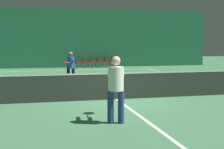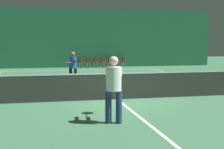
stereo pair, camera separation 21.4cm
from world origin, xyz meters
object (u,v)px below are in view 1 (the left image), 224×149
(courtside_chair_4, at_px, (103,61))
(courtside_chair_5, at_px, (110,61))
(courtside_chair_0, at_px, (74,62))
(player_near, at_px, (116,84))
(courtside_chair_1, at_px, (81,62))
(tennis_net, at_px, (117,85))
(courtside_chair_3, at_px, (96,61))
(player_far, at_px, (71,65))
(courtside_chair_2, at_px, (89,62))
(courtside_chair_6, at_px, (117,61))

(courtside_chair_4, xyz_separation_m, courtside_chair_5, (0.59, 0.00, 0.00))
(courtside_chair_0, xyz_separation_m, courtside_chair_4, (2.35, 0.00, 0.00))
(player_near, relative_size, courtside_chair_1, 1.99)
(tennis_net, height_order, courtside_chair_0, tennis_net)
(tennis_net, bearing_deg, courtside_chair_3, 82.63)
(courtside_chair_0, distance_m, courtside_chair_5, 2.94)
(tennis_net, bearing_deg, player_far, 104.65)
(courtside_chair_0, xyz_separation_m, courtside_chair_5, (2.94, 0.00, 0.00))
(player_near, bearing_deg, courtside_chair_3, 5.69)
(courtside_chair_2, xyz_separation_m, courtside_chair_5, (1.76, 0.00, 0.00))
(player_far, height_order, courtside_chair_3, player_far)
(courtside_chair_0, xyz_separation_m, courtside_chair_3, (1.76, 0.00, 0.00))
(tennis_net, relative_size, courtside_chair_6, 14.29)
(courtside_chair_4, bearing_deg, player_far, -20.60)
(courtside_chair_3, relative_size, courtside_chair_4, 1.00)
(courtside_chair_5, bearing_deg, courtside_chair_4, -90.00)
(courtside_chair_1, distance_m, courtside_chair_5, 2.35)
(courtside_chair_0, bearing_deg, courtside_chair_6, 90.00)
(player_far, xyz_separation_m, courtside_chair_6, (4.74, 9.48, -0.42))
(player_far, bearing_deg, courtside_chair_6, 170.04)
(courtside_chair_4, distance_m, courtside_chair_5, 0.59)
(player_near, distance_m, courtside_chair_0, 17.12)
(player_near, xyz_separation_m, courtside_chair_0, (0.85, 17.10, -0.49))
(player_near, bearing_deg, courtside_chair_0, 11.53)
(courtside_chair_4, distance_m, courtside_chair_6, 1.17)
(player_near, relative_size, player_far, 1.07)
(courtside_chair_2, relative_size, courtside_chair_3, 1.00)
(tennis_net, bearing_deg, player_near, -104.45)
(courtside_chair_6, bearing_deg, courtside_chair_2, -90.00)
(player_near, relative_size, courtside_chair_4, 1.99)
(courtside_chair_2, bearing_deg, courtside_chair_3, 90.00)
(courtside_chair_1, height_order, courtside_chair_3, same)
(tennis_net, height_order, courtside_chair_1, tennis_net)
(player_far, distance_m, courtside_chair_6, 10.61)
(tennis_net, distance_m, courtside_chair_0, 13.96)
(courtside_chair_6, bearing_deg, player_near, -14.36)
(player_far, xyz_separation_m, courtside_chair_5, (4.15, 9.48, -0.42))
(courtside_chair_6, bearing_deg, courtside_chair_5, -90.00)
(player_far, bearing_deg, player_near, 19.33)
(player_near, relative_size, courtside_chair_6, 1.99)
(courtside_chair_0, relative_size, courtside_chair_4, 1.00)
(courtside_chair_3, height_order, courtside_chair_6, same)
(courtside_chair_2, relative_size, courtside_chair_5, 1.00)
(courtside_chair_3, relative_size, courtside_chair_5, 1.00)
(courtside_chair_0, bearing_deg, courtside_chair_1, 90.00)
(tennis_net, bearing_deg, courtside_chair_0, 89.82)
(player_far, bearing_deg, courtside_chair_1, -174.17)
(tennis_net, bearing_deg, courtside_chair_4, 80.27)
(courtside_chair_2, distance_m, courtside_chair_4, 1.17)
(player_far, relative_size, courtside_chair_0, 1.86)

